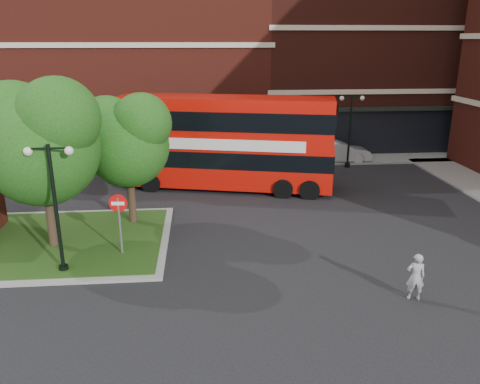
{
  "coord_description": "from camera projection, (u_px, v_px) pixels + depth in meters",
  "views": [
    {
      "loc": [
        -0.17,
        -16.34,
        8.47
      ],
      "look_at": [
        1.53,
        3.42,
        2.0
      ],
      "focal_mm": 35.0,
      "sensor_mm": 36.0,
      "label": 1
    }
  ],
  "objects": [
    {
      "name": "ground",
      "position": [
        208.0,
        269.0,
        18.12
      ],
      "size": [
        120.0,
        120.0,
        0.0
      ],
      "primitive_type": "plane",
      "color": "black",
      "rests_on": "ground"
    },
    {
      "name": "pavement_far",
      "position": [
        203.0,
        162.0,
        33.73
      ],
      "size": [
        44.0,
        3.0,
        0.12
      ],
      "primitive_type": "cube",
      "color": "slate",
      "rests_on": "ground"
    },
    {
      "name": "terrace_far_left",
      "position": [
        102.0,
        59.0,
        38.03
      ],
      "size": [
        26.0,
        12.0,
        14.0
      ],
      "primitive_type": "cube",
      "color": "maroon",
      "rests_on": "ground"
    },
    {
      "name": "terrace_far_right",
      "position": [
        366.0,
        46.0,
        39.51
      ],
      "size": [
        18.0,
        12.0,
        16.0
      ],
      "primitive_type": "cube",
      "color": "#471911",
      "rests_on": "ground"
    },
    {
      "name": "traffic_island",
      "position": [
        22.0,
        243.0,
        20.29
      ],
      "size": [
        12.6,
        7.6,
        0.15
      ],
      "color": "gray",
      "rests_on": "ground"
    },
    {
      "name": "tree_island_west",
      "position": [
        38.0,
        137.0,
        18.53
      ],
      "size": [
        5.4,
        4.71,
        7.21
      ],
      "color": "#2D2116",
      "rests_on": "ground"
    },
    {
      "name": "tree_island_east",
      "position": [
        125.0,
        137.0,
        21.31
      ],
      "size": [
        4.46,
        3.9,
        6.29
      ],
      "color": "#2D2116",
      "rests_on": "ground"
    },
    {
      "name": "lamp_island",
      "position": [
        55.0,
        203.0,
        16.98
      ],
      "size": [
        1.72,
        0.36,
        5.0
      ],
      "color": "black",
      "rests_on": "ground"
    },
    {
      "name": "lamp_far_left",
      "position": [
        233.0,
        129.0,
        31.14
      ],
      "size": [
        1.72,
        0.36,
        5.0
      ],
      "color": "black",
      "rests_on": "ground"
    },
    {
      "name": "lamp_far_right",
      "position": [
        350.0,
        127.0,
        31.79
      ],
      "size": [
        1.72,
        0.36,
        5.0
      ],
      "color": "black",
      "rests_on": "ground"
    },
    {
      "name": "bus",
      "position": [
        226.0,
        137.0,
        27.17
      ],
      "size": [
        12.72,
        5.63,
        4.73
      ],
      "rotation": [
        0.0,
        0.0,
        -0.24
      ],
      "color": "red",
      "rests_on": "ground"
    },
    {
      "name": "woman",
      "position": [
        416.0,
        277.0,
        15.79
      ],
      "size": [
        0.68,
        0.52,
        1.69
      ],
      "primitive_type": "imported",
      "rotation": [
        0.0,
        0.0,
        2.95
      ],
      "color": "gray",
      "rests_on": "ground"
    },
    {
      "name": "car_silver",
      "position": [
        140.0,
        157.0,
        32.71
      ],
      "size": [
        3.85,
        1.56,
        1.31
      ],
      "primitive_type": "imported",
      "rotation": [
        0.0,
        0.0,
        1.57
      ],
      "color": "silver",
      "rests_on": "ground"
    },
    {
      "name": "car_white",
      "position": [
        338.0,
        152.0,
        33.83
      ],
      "size": [
        4.65,
        1.73,
        1.52
      ],
      "primitive_type": "imported",
      "rotation": [
        0.0,
        0.0,
        1.54
      ],
      "color": "silver",
      "rests_on": "ground"
    },
    {
      "name": "no_entry_sign",
      "position": [
        119.0,
        213.0,
        18.67
      ],
      "size": [
        0.74,
        0.13,
        2.66
      ],
      "rotation": [
        0.0,
        0.0,
        -0.1
      ],
      "color": "slate",
      "rests_on": "ground"
    }
  ]
}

